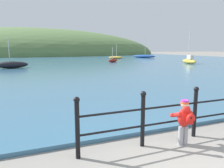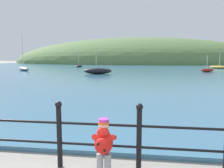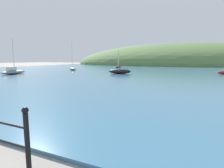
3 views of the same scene
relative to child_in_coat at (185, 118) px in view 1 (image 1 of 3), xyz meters
name	(u,v)px [view 1 (image 1 of 3)]	position (x,y,z in m)	size (l,w,h in m)	color
water	(42,62)	(-0.47, 30.80, -0.56)	(80.00, 60.00, 0.10)	#386684
far_hillside	(32,55)	(-0.47, 68.74, -0.61)	(81.31, 44.72, 16.06)	#567542
iron_railing	(170,114)	(-0.15, 0.30, 0.04)	(4.34, 0.12, 1.21)	black
child_in_coat	(185,118)	(0.00, 0.00, 0.00)	(0.38, 0.53, 1.00)	#99999E
boat_green_fishing	(116,57)	(12.92, 34.01, -0.26)	(2.76, 2.58, 2.74)	gold
boat_white_sailboat	(144,56)	(19.99, 35.82, -0.18)	(4.34, 4.87, 5.97)	#1E4793
boat_blue_hull	(189,61)	(16.72, 18.82, -0.13)	(1.51, 3.32, 4.13)	gold
boat_far_right	(12,65)	(-4.20, 20.29, -0.16)	(3.17, 1.39, 3.14)	black
boat_nearest_quay	(113,60)	(8.71, 25.19, -0.26)	(2.04, 1.50, 2.10)	maroon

